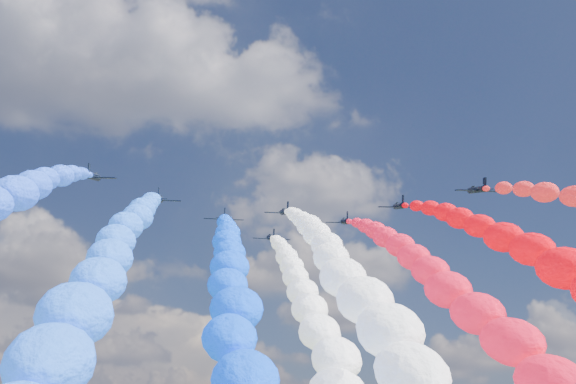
{
  "coord_description": "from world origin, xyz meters",
  "views": [
    {
      "loc": [
        -14.32,
        -132.53,
        47.99
      ],
      "look_at": [
        0.0,
        4.0,
        96.45
      ],
      "focal_mm": 47.88,
      "sensor_mm": 36.0,
      "label": 1
    }
  ],
  "objects": [
    {
      "name": "trail_4",
      "position": [
        -1.1,
        -24.78,
        69.14
      ],
      "size": [
        5.91,
        104.21,
        53.89
      ],
      "primitive_type": null,
      "color": "white"
    },
    {
      "name": "trail_3",
      "position": [
        0.04,
        -43.29,
        69.14
      ],
      "size": [
        5.91,
        104.21,
        53.89
      ],
      "primitive_type": null,
      "color": "white"
    },
    {
      "name": "jet_3",
      "position": [
        0.04,
        10.2,
        94.45
      ],
      "size": [
        8.46,
        11.26,
        5.36
      ],
      "primitive_type": null,
      "rotation": [
        0.29,
        0.0,
        0.04
      ],
      "color": "black"
    },
    {
      "name": "jet_2",
      "position": [
        -11.86,
        15.46,
        94.45
      ],
      "size": [
        8.31,
        11.16,
        5.36
      ],
      "primitive_type": null,
      "rotation": [
        0.29,
        0.0,
        0.03
      ],
      "color": "black"
    },
    {
      "name": "jet_5",
      "position": [
        12.93,
        15.15,
        94.45
      ],
      "size": [
        8.65,
        11.4,
        5.36
      ],
      "primitive_type": null,
      "rotation": [
        0.29,
        0.0,
        -0.06
      ],
      "color": "black"
    },
    {
      "name": "trail_2",
      "position": [
        -11.86,
        -38.03,
        69.14
      ],
      "size": [
        5.91,
        104.21,
        53.89
      ],
      "primitive_type": null,
      "color": "#0642F5"
    },
    {
      "name": "jet_7",
      "position": [
        33.26,
        -6.45,
        94.45
      ],
      "size": [
        8.12,
        11.02,
        5.36
      ],
      "primitive_type": null,
      "rotation": [
        0.29,
        0.0,
        0.01
      ],
      "color": "black"
    },
    {
      "name": "jet_4",
      "position": [
        -1.1,
        28.71,
        94.45
      ],
      "size": [
        8.61,
        11.37,
        5.36
      ],
      "primitive_type": null,
      "rotation": [
        0.29,
        0.0,
        0.06
      ],
      "color": "black"
    },
    {
      "name": "jet_1",
      "position": [
        -24.05,
        4.87,
        94.45
      ],
      "size": [
        8.07,
        10.98,
        5.36
      ],
      "primitive_type": null,
      "rotation": [
        0.29,
        0.0,
        0.01
      ],
      "color": "black"
    },
    {
      "name": "jet_6",
      "position": [
        21.49,
        4.19,
        94.45
      ],
      "size": [
        8.57,
        11.34,
        5.36
      ],
      "primitive_type": null,
      "rotation": [
        0.29,
        0.0,
        -0.06
      ],
      "color": "black"
    },
    {
      "name": "jet_0",
      "position": [
        -34.72,
        -6.11,
        94.45
      ],
      "size": [
        8.61,
        11.37,
        5.36
      ],
      "primitive_type": null,
      "rotation": [
        0.29,
        0.0,
        -0.06
      ],
      "color": "black"
    },
    {
      "name": "trail_6",
      "position": [
        21.49,
        -49.3,
        69.14
      ],
      "size": [
        5.91,
        104.21,
        53.89
      ],
      "primitive_type": null,
      "color": "red"
    },
    {
      "name": "trail_5",
      "position": [
        12.93,
        -38.34,
        69.14
      ],
      "size": [
        5.91,
        104.21,
        53.89
      ],
      "primitive_type": null,
      "color": "red"
    },
    {
      "name": "trail_1",
      "position": [
        -24.05,
        -48.62,
        69.14
      ],
      "size": [
        5.91,
        104.21,
        53.89
      ],
      "primitive_type": null,
      "color": "blue"
    }
  ]
}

